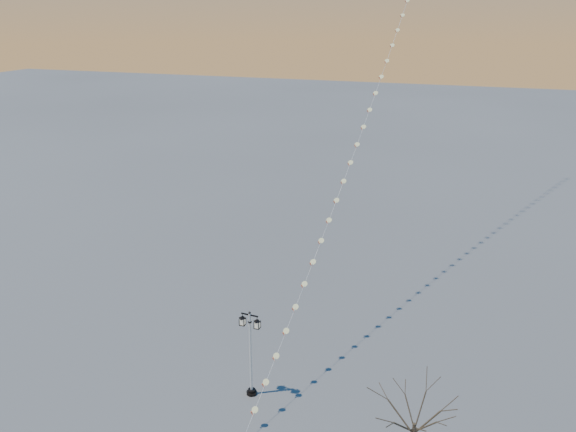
% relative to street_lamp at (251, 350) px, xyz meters
% --- Properties ---
extents(ground, '(300.00, 300.00, 0.00)m').
position_rel_street_lamp_xyz_m(ground, '(1.25, -2.40, -2.92)').
color(ground, '#5A5A5A').
rests_on(ground, ground).
extents(street_lamp, '(1.34, 0.59, 5.28)m').
position_rel_street_lamp_xyz_m(street_lamp, '(0.00, 0.00, 0.00)').
color(street_lamp, black).
rests_on(street_lamp, ground).
extents(bare_tree, '(2.74, 2.74, 4.55)m').
position_rel_street_lamp_xyz_m(bare_tree, '(9.23, -2.60, 0.24)').
color(bare_tree, '#372C1E').
rests_on(bare_tree, ground).
extents(kite_train, '(5.66, 49.02, 39.80)m').
position_rel_street_lamp_xyz_m(kite_train, '(3.60, 20.50, 16.90)').
color(kite_train, black).
rests_on(kite_train, ground).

